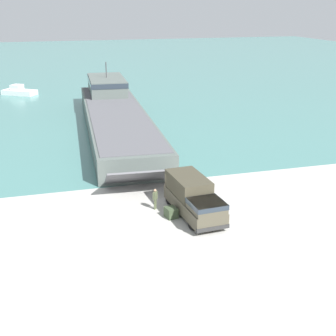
# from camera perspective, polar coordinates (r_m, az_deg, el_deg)

# --- Properties ---
(ground_plane) EXTENTS (240.00, 240.00, 0.00)m
(ground_plane) POSITION_cam_1_polar(r_m,az_deg,el_deg) (41.32, -0.80, -3.57)
(ground_plane) COLOR #B7B5AD
(water_surface) EXTENTS (240.00, 180.00, 0.01)m
(water_surface) POSITION_cam_1_polar(r_m,az_deg,el_deg) (131.72, -11.75, 12.06)
(water_surface) COLOR #477F7A
(water_surface) RESTS_ON ground_plane
(landing_craft) EXTENTS (10.43, 44.08, 7.46)m
(landing_craft) POSITION_cam_1_polar(r_m,az_deg,el_deg) (65.18, -6.54, 6.67)
(landing_craft) COLOR #56605B
(landing_craft) RESTS_ON ground_plane
(military_truck) EXTENTS (3.12, 7.46, 2.93)m
(military_truck) POSITION_cam_1_polar(r_m,az_deg,el_deg) (37.50, 3.14, -3.61)
(military_truck) COLOR #4C4738
(military_truck) RESTS_ON ground_plane
(soldier_on_ramp) EXTENTS (0.48, 0.48, 1.79)m
(soldier_on_ramp) POSITION_cam_1_polar(r_m,az_deg,el_deg) (38.61, -1.58, -3.62)
(soldier_on_ramp) COLOR #566042
(soldier_on_ramp) RESTS_ON ground_plane
(moored_boat_a) EXTENTS (6.68, 5.75, 1.85)m
(moored_boat_a) POSITION_cam_1_polar(r_m,az_deg,el_deg) (92.40, -17.71, 8.90)
(moored_boat_a) COLOR white
(moored_boat_a) RESTS_ON ground_plane
(cargo_crate) EXTENTS (1.02, 1.15, 0.84)m
(cargo_crate) POSITION_cam_1_polar(r_m,az_deg,el_deg) (37.41, 0.37, -5.44)
(cargo_crate) COLOR #3D4C33
(cargo_crate) RESTS_ON ground_plane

